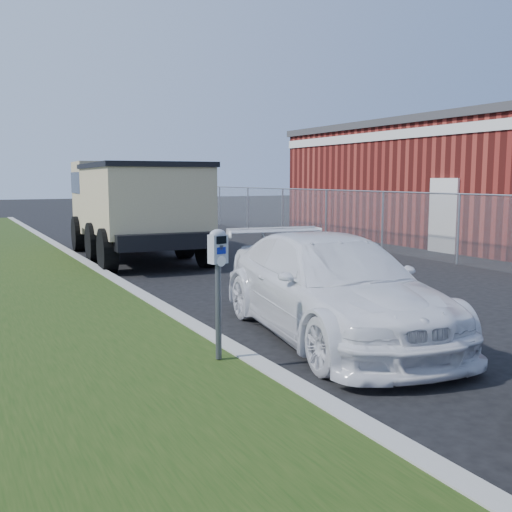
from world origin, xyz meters
name	(u,v)px	position (x,y,z in m)	size (l,w,h in m)	color
ground	(367,323)	(0.00, 0.00, 0.00)	(120.00, 120.00, 0.00)	black
chainlink_fence	(383,210)	(6.00, 7.00, 1.26)	(0.06, 30.06, 30.00)	slate
brick_building	(498,180)	(12.00, 8.00, 2.13)	(9.20, 14.20, 4.17)	maroon
parking_meter	(218,266)	(-2.95, -1.05, 1.22)	(0.23, 0.17, 1.49)	#3F4247
white_wagon	(329,286)	(-0.95, -0.35, 0.70)	(1.97, 4.84, 1.40)	white
dump_truck	(132,203)	(-0.98, 9.31, 1.52)	(3.11, 7.03, 2.70)	black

